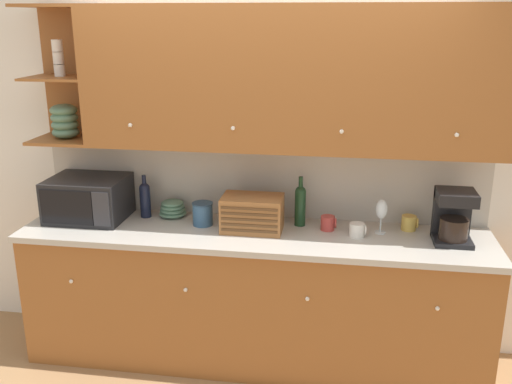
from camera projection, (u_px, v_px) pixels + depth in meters
ground_plane at (261, 333)px, 4.26m from camera, size 24.00×24.00×0.00m
wall_back at (262, 163)px, 3.91m from camera, size 5.42×0.06×2.60m
counter_unit at (254, 296)px, 3.83m from camera, size 3.04×0.66×0.93m
backsplash_panel at (261, 179)px, 3.90m from camera, size 3.02×0.01×0.53m
upper_cabinets at (283, 79)px, 3.50m from camera, size 3.02×0.40×0.88m
microwave at (88, 198)px, 3.89m from camera, size 0.51×0.42×0.29m
second_wine_bottle at (145, 198)px, 3.92m from camera, size 0.07×0.07×0.30m
bowl_stack_on_counter at (173, 209)px, 3.95m from camera, size 0.19×0.19×0.12m
storage_canister at (203, 214)px, 3.78m from camera, size 0.14×0.14×0.15m
bread_box at (252, 213)px, 3.68m from camera, size 0.39×0.25×0.23m
wine_bottle at (300, 204)px, 3.76m from camera, size 0.07×0.07×0.34m
mug at (328, 223)px, 3.70m from camera, size 0.10×0.09×0.09m
mug_blue_second at (357, 230)px, 3.59m from camera, size 0.11×0.09×0.09m
wine_glass at (381, 210)px, 3.62m from camera, size 0.08×0.08×0.22m
mug_patterned_third at (409, 223)px, 3.70m from camera, size 0.11×0.09×0.10m
coffee_maker at (454, 216)px, 3.48m from camera, size 0.23×0.23×0.33m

